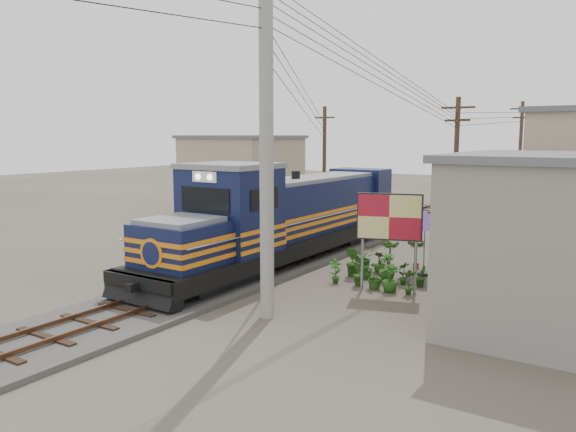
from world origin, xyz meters
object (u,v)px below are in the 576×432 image
Objects in this scene: billboard at (389,220)px; vendor at (469,269)px; locomotive at (288,219)px; market_umbrella at (425,220)px.

billboard is 2.21× the size of vendor.
vendor is at bearing -3.69° from locomotive.
locomotive is 5.91× the size of market_umbrella.
vendor is (1.97, -1.14, -1.36)m from market_umbrella.
billboard is at bearing -21.80° from locomotive.
billboard is (5.35, -2.14, 0.67)m from locomotive.
billboard reaches higher than market_umbrella.
market_umbrella reaches higher than vendor.
vendor is at bearing 19.73° from billboard.
locomotive is 5.80m from billboard.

